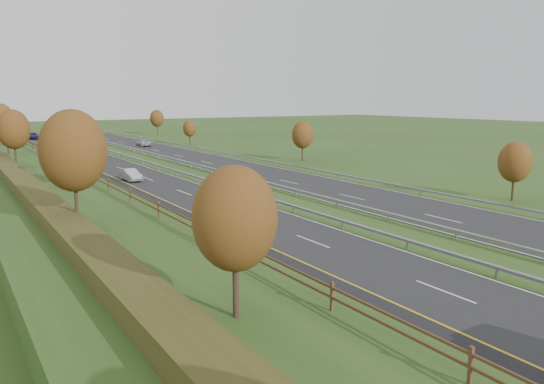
{
  "coord_description": "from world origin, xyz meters",
  "views": [
    {
      "loc": [
        -21.05,
        -7.1,
        10.31
      ],
      "look_at": [
        3.21,
        31.72,
        2.2
      ],
      "focal_mm": 35.0,
      "sensor_mm": 36.0,
      "label": 1
    }
  ],
  "objects_px": {
    "car_silver_mid": "(130,175)",
    "car_oncoming": "(143,143)",
    "car_dark_near": "(233,202)",
    "road_tanker": "(73,147)",
    "car_small_far": "(33,136)"
  },
  "relations": [
    {
      "from": "car_silver_mid",
      "to": "car_oncoming",
      "type": "bearing_deg",
      "value": 65.16
    },
    {
      "from": "car_silver_mid",
      "to": "car_small_far",
      "type": "distance_m",
      "value": 80.83
    },
    {
      "from": "road_tanker",
      "to": "car_oncoming",
      "type": "xyz_separation_m",
      "value": [
        17.85,
        15.53,
        -1.14
      ]
    },
    {
      "from": "car_silver_mid",
      "to": "road_tanker",
      "type": "bearing_deg",
      "value": 86.36
    },
    {
      "from": "car_dark_near",
      "to": "car_oncoming",
      "type": "height_order",
      "value": "car_oncoming"
    },
    {
      "from": "car_dark_near",
      "to": "car_oncoming",
      "type": "bearing_deg",
      "value": 75.42
    },
    {
      "from": "road_tanker",
      "to": "car_small_far",
      "type": "xyz_separation_m",
      "value": [
        0.57,
        49.51,
        -1.0
      ]
    },
    {
      "from": "car_oncoming",
      "to": "car_silver_mid",
      "type": "bearing_deg",
      "value": 70.98
    },
    {
      "from": "road_tanker",
      "to": "car_oncoming",
      "type": "distance_m",
      "value": 23.69
    },
    {
      "from": "car_silver_mid",
      "to": "car_oncoming",
      "type": "xyz_separation_m",
      "value": [
        17.41,
        46.85,
        -0.06
      ]
    },
    {
      "from": "car_silver_mid",
      "to": "car_small_far",
      "type": "relative_size",
      "value": 0.79
    },
    {
      "from": "car_dark_near",
      "to": "car_small_far",
      "type": "xyz_separation_m",
      "value": [
        -2.92,
        102.84,
        0.19
      ]
    },
    {
      "from": "car_silver_mid",
      "to": "car_oncoming",
      "type": "relative_size",
      "value": 0.91
    },
    {
      "from": "car_dark_near",
      "to": "car_small_far",
      "type": "distance_m",
      "value": 102.88
    },
    {
      "from": "car_silver_mid",
      "to": "car_dark_near",
      "type": "bearing_deg",
      "value": -86.6
    }
  ]
}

